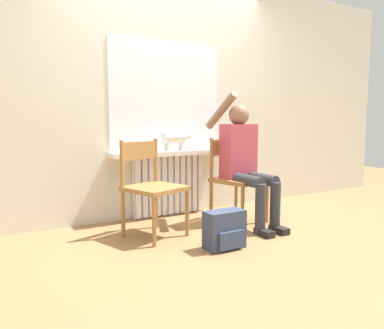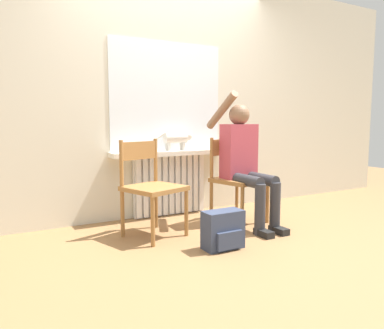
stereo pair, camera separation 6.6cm
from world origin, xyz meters
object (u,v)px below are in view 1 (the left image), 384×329
object	(u,v)px
cat	(177,138)
backpack	(225,230)
chair_right	(236,178)
person	(244,158)
chair_left	(152,186)

from	to	relation	value
cat	backpack	bearing A→B (deg)	-99.01
chair_right	cat	distance (m)	0.78
person	backpack	xyz separation A→B (m)	(-0.59, -0.50, -0.52)
chair_left	cat	xyz separation A→B (m)	(0.55, 0.54, 0.40)
chair_left	person	size ratio (longest dim) A/B	0.65
cat	chair_right	bearing A→B (deg)	-53.58
chair_left	backpack	size ratio (longest dim) A/B	2.63
person	cat	distance (m)	0.79
cat	backpack	size ratio (longest dim) A/B	1.38
person	cat	xyz separation A→B (m)	(-0.41, 0.66, 0.18)
chair_left	backpack	world-z (taller)	chair_left
chair_right	backpack	distance (m)	0.91
chair_right	cat	xyz separation A→B (m)	(-0.40, 0.54, 0.40)
person	cat	size ratio (longest dim) A/B	2.91
person	cat	world-z (taller)	person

